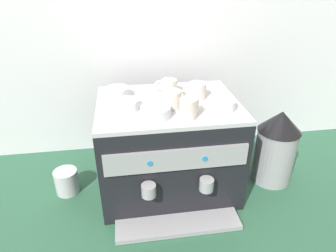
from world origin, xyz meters
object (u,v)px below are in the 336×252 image
Objects in this scene: espresso_machine at (168,147)px; coffee_grinder at (276,146)px; ceramic_bowl_2 at (156,112)px; ceramic_bowl_3 at (224,104)px; ceramic_bowl_0 at (117,93)px; milk_pitcher at (67,181)px; ceramic_cup_2 at (189,108)px; ceramic_cup_3 at (197,90)px; ceramic_cup_1 at (168,86)px; ceramic_cup_0 at (173,99)px; ceramic_bowl_1 at (128,105)px.

espresso_machine is 0.51m from coffee_grinder.
ceramic_bowl_3 is at bearing 6.30° from ceramic_bowl_2.
ceramic_bowl_0 reaches higher than milk_pitcher.
ceramic_cup_2 is at bearing -40.99° from ceramic_bowl_0.
ceramic_bowl_3 is at bearing -58.24° from ceramic_cup_3.
ceramic_bowl_0 reaches higher than ceramic_bowl_2.
milk_pitcher is at bearing 161.09° from ceramic_bowl_2.
ceramic_cup_0 is at bearing -91.00° from ceramic_cup_1.
ceramic_bowl_2 is at bearing -56.43° from ceramic_bowl_0.
ceramic_bowl_2 is (-0.08, -0.08, -0.01)m from ceramic_cup_0.
ceramic_cup_0 is 0.91× the size of milk_pitcher.
ceramic_cup_1 reaches higher than ceramic_bowl_0.
ceramic_cup_3 reaches higher than espresso_machine.
ceramic_bowl_2 is 1.18× the size of ceramic_bowl_3.
ceramic_cup_1 is at bearing 149.17° from ceramic_cup_3.
ceramic_bowl_3 is (0.19, -0.20, -0.01)m from ceramic_cup_1.
ceramic_bowl_3 is at bearing -9.03° from milk_pitcher.
ceramic_bowl_1 is (-0.22, 0.10, -0.02)m from ceramic_cup_2.
ceramic_bowl_0 is at bearing 123.57° from ceramic_bowl_2.
ceramic_cup_2 is at bearing -16.44° from milk_pitcher.
ceramic_bowl_2 reaches higher than coffee_grinder.
ceramic_cup_1 is 0.64m from milk_pitcher.
ceramic_cup_0 is at bearing -31.07° from ceramic_bowl_0.
ceramic_cup_2 is 0.24× the size of coffee_grinder.
ceramic_bowl_2 is 0.58m from milk_pitcher.
ceramic_cup_1 is 0.87× the size of milk_pitcher.
ceramic_bowl_1 reaches higher than coffee_grinder.
ceramic_bowl_3 is (0.38, -0.05, -0.00)m from ceramic_bowl_1.
ceramic_bowl_3 is (0.19, -0.05, -0.02)m from ceramic_cup_0.
espresso_machine is 5.74× the size of ceramic_cup_0.
ceramic_cup_0 is 0.26m from ceramic_bowl_0.
espresso_machine is at bearing 11.90° from ceramic_bowl_1.
ceramic_bowl_0 is (-0.26, 0.23, -0.02)m from ceramic_cup_2.
coffee_grinder is at bearing 8.72° from ceramic_bowl_2.
ceramic_cup_2 is 0.25m from ceramic_bowl_1.
ceramic_cup_2 reaches higher than ceramic_bowl_0.
milk_pitcher is (-0.97, 0.05, -0.13)m from coffee_grinder.
ceramic_cup_1 reaches higher than ceramic_bowl_3.
ceramic_bowl_1 reaches higher than milk_pitcher.
ceramic_bowl_1 is at bearing -10.14° from milk_pitcher.
milk_pitcher is (-0.68, 0.11, -0.39)m from ceramic_bowl_3.
ceramic_cup_0 is 1.04× the size of ceramic_cup_1.
ceramic_bowl_1 is (-0.18, -0.14, -0.01)m from ceramic_cup_1.
ceramic_cup_0 reaches higher than ceramic_bowl_0.
espresso_machine is 0.33m from ceramic_bowl_3.
ceramic_bowl_0 is 0.88× the size of milk_pitcher.
ceramic_bowl_3 is at bearing -14.10° from ceramic_cup_0.
ceramic_cup_3 reaches higher than milk_pitcher.
ceramic_bowl_3 is (0.08, -0.13, -0.02)m from ceramic_cup_3.
ceramic_bowl_3 is at bearing -23.65° from ceramic_bowl_0.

